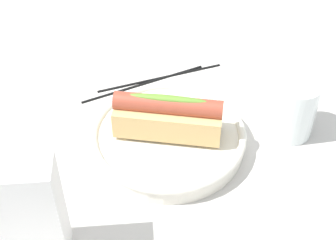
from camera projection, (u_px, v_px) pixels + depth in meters
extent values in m
plane|color=beige|center=(178.00, 142.00, 0.74)|extent=(2.40, 2.40, 0.00)
cylinder|color=silver|center=(168.00, 139.00, 0.73)|extent=(0.22, 0.22, 0.02)
torus|color=silver|center=(168.00, 133.00, 0.72)|extent=(0.23, 0.23, 0.01)
cube|color=#DBB270|center=(168.00, 120.00, 0.70)|extent=(0.16, 0.09, 0.04)
cylinder|color=#A84733|center=(168.00, 105.00, 0.68)|extent=(0.15, 0.07, 0.03)
ellipsoid|color=olive|center=(168.00, 98.00, 0.67)|extent=(0.11, 0.04, 0.01)
cylinder|color=white|center=(293.00, 108.00, 0.73)|extent=(0.07, 0.07, 0.09)
cylinder|color=silver|center=(291.00, 116.00, 0.74)|extent=(0.06, 0.06, 0.05)
cube|color=white|center=(13.00, 213.00, 0.55)|extent=(0.11, 0.05, 0.15)
cylinder|color=black|center=(144.00, 83.00, 0.84)|extent=(0.21, 0.07, 0.01)
cylinder|color=black|center=(160.00, 77.00, 0.85)|extent=(0.22, 0.05, 0.01)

